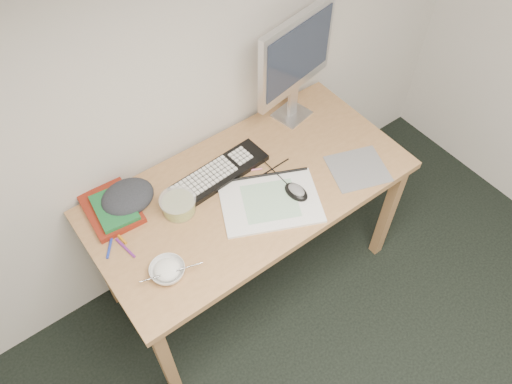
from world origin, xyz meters
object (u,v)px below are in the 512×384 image
Objects in this scene: desk at (250,198)px; monitor at (296,57)px; rice_bowl at (168,271)px; sketchpad at (270,202)px; keyboard at (220,173)px.

monitor reaches higher than desk.
monitor reaches higher than rice_bowl.
desk is 10.40× the size of rice_bowl.
desk is at bearing 17.54° from rice_bowl.
keyboard is at bearing 133.92° from sketchpad.
desk is at bearing -66.39° from keyboard.
monitor is 1.06m from rice_bowl.
rice_bowl is (-0.50, -0.16, 0.10)m from desk.
keyboard is at bearing -178.60° from monitor.
monitor reaches higher than sketchpad.
desk is 0.53m from rice_bowl.
keyboard is 0.52m from rice_bowl.
sketchpad is at bearing 4.04° from rice_bowl.
monitor is 4.00× the size of rice_bowl.
keyboard is (-0.09, 0.25, 0.01)m from sketchpad.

